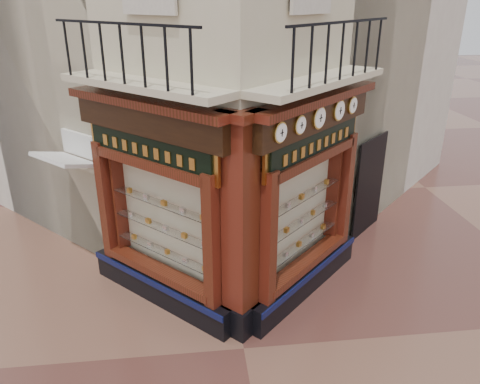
{
  "coord_description": "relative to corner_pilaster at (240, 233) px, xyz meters",
  "views": [
    {
      "loc": [
        -0.79,
        -6.23,
        5.52
      ],
      "look_at": [
        0.17,
        2.0,
        2.04
      ],
      "focal_mm": 35.0,
      "sensor_mm": 36.0,
      "label": 1
    }
  ],
  "objects": [
    {
      "name": "ground",
      "position": [
        0.0,
        -0.5,
        -1.95
      ],
      "size": [
        80.0,
        80.0,
        0.0
      ],
      "primitive_type": "plane",
      "color": "#522D26",
      "rests_on": "ground"
    },
    {
      "name": "shopfront_left",
      "position": [
        -1.41,
        1.07,
        0.03
      ],
      "size": [
        2.86,
        2.86,
        3.98
      ],
      "rotation": [
        0.0,
        0.0,
        2.36
      ],
      "color": "black",
      "rests_on": "ground"
    },
    {
      "name": "shopfront_right",
      "position": [
        1.41,
        1.07,
        0.03
      ],
      "size": [
        2.86,
        2.86,
        3.98
      ],
      "rotation": [
        0.0,
        0.0,
        0.79
      ],
      "color": "black",
      "rests_on": "ground"
    },
    {
      "name": "corner_pilaster",
      "position": [
        0.0,
        0.0,
        0.0
      ],
      "size": [
        0.85,
        0.85,
        3.98
      ],
      "rotation": [
        0.0,
        0.0,
        0.79
      ],
      "color": "black",
      "rests_on": "ground"
    },
    {
      "name": "balcony",
      "position": [
        0.0,
        0.99,
        2.27
      ],
      "size": [
        5.94,
        2.97,
        1.03
      ],
      "color": "beige",
      "rests_on": "ground"
    },
    {
      "name": "clock_a",
      "position": [
        0.61,
        0.0,
        1.67
      ],
      "size": [
        0.27,
        0.27,
        0.33
      ],
      "rotation": [
        0.0,
        0.0,
        0.79
      ],
      "color": "gold",
      "rests_on": "ground"
    },
    {
      "name": "clock_b",
      "position": [
        1.01,
        0.4,
        1.67
      ],
      "size": [
        0.26,
        0.26,
        0.32
      ],
      "rotation": [
        0.0,
        0.0,
        0.79
      ],
      "color": "gold",
      "rests_on": "ground"
    },
    {
      "name": "clock_c",
      "position": [
        1.44,
        0.84,
        1.67
      ],
      "size": [
        0.31,
        0.31,
        0.39
      ],
      "rotation": [
        0.0,
        0.0,
        0.79
      ],
      "color": "gold",
      "rests_on": "ground"
    },
    {
      "name": "clock_d",
      "position": [
        1.95,
        1.35,
        1.67
      ],
      "size": [
        0.31,
        0.31,
        0.39
      ],
      "rotation": [
        0.0,
        0.0,
        0.79
      ],
      "color": "gold",
      "rests_on": "ground"
    },
    {
      "name": "clock_e",
      "position": [
        2.33,
        1.73,
        1.67
      ],
      "size": [
        0.27,
        0.27,
        0.33
      ],
      "rotation": [
        0.0,
        0.0,
        0.79
      ],
      "color": "gold",
      "rests_on": "ground"
    },
    {
      "name": "awning",
      "position": [
        -3.3,
        2.59,
        -1.95
      ],
      "size": [
        1.46,
        1.46,
        0.27
      ],
      "primitive_type": null,
      "rotation": [
        0.26,
        0.0,
        2.36
      ],
      "color": "silver",
      "rests_on": "ground"
    },
    {
      "name": "signboard_left",
      "position": [
        -1.46,
        1.01,
        1.15
      ],
      "size": [
        2.28,
        2.28,
        0.61
      ],
      "rotation": [
        0.0,
        0.0,
        2.36
      ],
      "color": "gold",
      "rests_on": "ground"
    },
    {
      "name": "signboard_right",
      "position": [
        1.46,
        1.01,
        1.15
      ],
      "size": [
        2.24,
        2.24,
        0.6
      ],
      "rotation": [
        0.0,
        0.0,
        0.79
      ],
      "color": "gold",
      "rests_on": "ground"
    }
  ]
}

